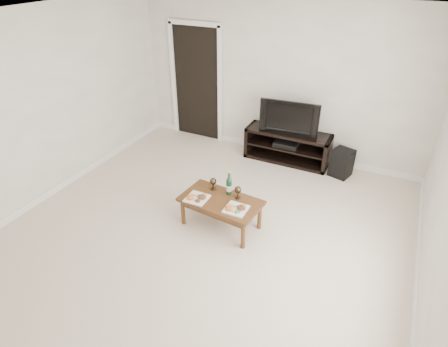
% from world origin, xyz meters
% --- Properties ---
extents(floor, '(5.50, 5.50, 0.00)m').
position_xyz_m(floor, '(0.00, 0.00, 0.00)').
color(floor, beige).
rests_on(floor, ground).
extents(back_wall, '(5.00, 0.04, 2.60)m').
position_xyz_m(back_wall, '(0.00, 2.77, 1.30)').
color(back_wall, white).
rests_on(back_wall, ground).
extents(ceiling, '(5.00, 5.50, 0.04)m').
position_xyz_m(ceiling, '(0.00, 0.00, 2.62)').
color(ceiling, white).
rests_on(ceiling, back_wall).
extents(doorway, '(0.90, 0.02, 2.05)m').
position_xyz_m(doorway, '(-1.55, 2.73, 1.02)').
color(doorway, black).
rests_on(doorway, ground).
extents(media_console, '(1.43, 0.45, 0.55)m').
position_xyz_m(media_console, '(0.33, 2.50, 0.28)').
color(media_console, black).
rests_on(media_console, ground).
extents(television, '(0.98, 0.21, 0.56)m').
position_xyz_m(television, '(0.33, 2.50, 0.83)').
color(television, black).
rests_on(television, media_console).
extents(av_receiver, '(0.41, 0.31, 0.08)m').
position_xyz_m(av_receiver, '(0.32, 2.48, 0.33)').
color(av_receiver, black).
rests_on(av_receiver, media_console).
extents(subwoofer, '(0.37, 0.37, 0.45)m').
position_xyz_m(subwoofer, '(1.28, 2.41, 0.23)').
color(subwoofer, black).
rests_on(subwoofer, ground).
extents(coffee_table, '(1.08, 0.66, 0.42)m').
position_xyz_m(coffee_table, '(0.12, 0.39, 0.21)').
color(coffee_table, '#593618').
rests_on(coffee_table, ground).
extents(plate_left, '(0.27, 0.27, 0.07)m').
position_xyz_m(plate_left, '(-0.17, 0.27, 0.45)').
color(plate_left, white).
rests_on(plate_left, coffee_table).
extents(plate_right, '(0.27, 0.27, 0.07)m').
position_xyz_m(plate_right, '(0.38, 0.28, 0.45)').
color(plate_right, white).
rests_on(plate_right, coffee_table).
extents(wine_bottle, '(0.07, 0.07, 0.35)m').
position_xyz_m(wine_bottle, '(0.15, 0.56, 0.59)').
color(wine_bottle, '#0D321C').
rests_on(wine_bottle, coffee_table).
extents(goblet_left, '(0.09, 0.09, 0.17)m').
position_xyz_m(goblet_left, '(-0.09, 0.57, 0.51)').
color(goblet_left, '#372D1E').
rests_on(goblet_left, coffee_table).
extents(goblet_right, '(0.09, 0.09, 0.17)m').
position_xyz_m(goblet_right, '(0.29, 0.52, 0.51)').
color(goblet_right, '#372D1E').
rests_on(goblet_right, coffee_table).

